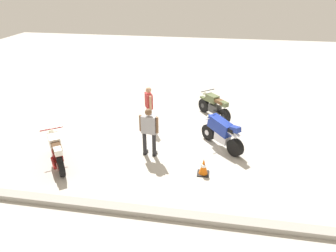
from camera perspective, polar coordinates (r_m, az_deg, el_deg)
ground_plane at (r=11.85m, az=5.74°, el=-1.51°), size 40.00×40.00×0.00m
curb_edge at (r=8.02m, az=3.04°, el=-16.30°), size 14.00×0.30×0.15m
motorcycle_cream_vintage at (r=10.36m, az=-19.94°, el=-4.40°), size 1.29×1.67×1.07m
motorcycle_blue_sportbike at (r=10.83m, az=9.89°, el=-1.08°), size 1.49×1.54×1.14m
motorcycle_olive_vintage at (r=13.16m, az=8.54°, el=3.59°), size 1.41×1.57×1.07m
person_in_gray_shirt at (r=10.03m, az=-3.54°, el=-0.62°), size 0.66×0.35×1.69m
person_in_red_shirt at (r=12.02m, az=-3.54°, el=3.93°), size 0.46×0.61×1.65m
traffic_cone at (r=9.47m, az=6.58°, el=-7.49°), size 0.36×0.36×0.53m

